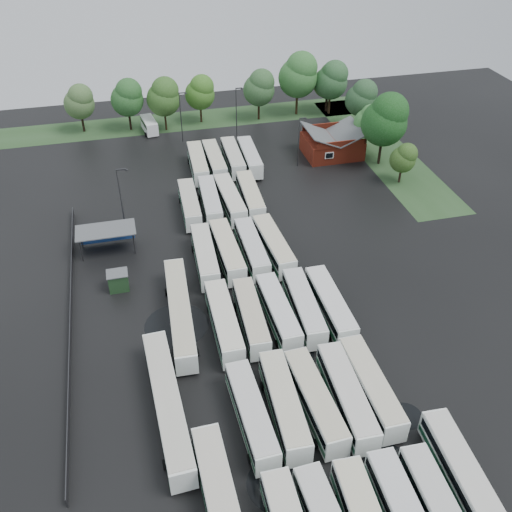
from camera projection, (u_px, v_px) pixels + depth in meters
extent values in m
plane|color=black|center=(264.00, 333.00, 67.62)|extent=(160.00, 160.00, 0.00)
cube|color=maroon|center=(332.00, 146.00, 104.70)|extent=(10.00, 8.00, 3.40)
cube|color=#4C4F51|center=(320.00, 134.00, 102.68)|extent=(5.07, 8.60, 2.19)
cube|color=#4C4F51|center=(346.00, 132.00, 103.64)|extent=(5.07, 8.60, 2.19)
cube|color=maroon|center=(341.00, 144.00, 100.27)|extent=(9.00, 0.20, 1.20)
cube|color=silver|center=(329.00, 155.00, 100.97)|extent=(1.60, 0.12, 1.20)
cylinder|color=#2D2D30|center=(81.00, 251.00, 78.23)|extent=(0.16, 0.16, 3.40)
cylinder|color=#2D2D30|center=(134.00, 244.00, 79.62)|extent=(0.16, 0.16, 3.40)
cylinder|color=#2D2D30|center=(81.00, 238.00, 80.73)|extent=(0.16, 0.16, 3.40)
cylinder|color=#2D2D30|center=(132.00, 231.00, 82.12)|extent=(0.16, 0.16, 3.40)
cube|color=#4C4F51|center=(105.00, 230.00, 79.11)|extent=(8.20, 4.20, 0.15)
cube|color=navy|center=(107.00, 234.00, 81.72)|extent=(7.60, 0.08, 2.60)
cube|color=#18371A|center=(118.00, 281.00, 73.60)|extent=(2.50, 2.00, 2.50)
cube|color=#4C4F51|center=(117.00, 273.00, 72.83)|extent=(2.70, 2.20, 0.12)
cube|color=#254320|center=(195.00, 120.00, 118.66)|extent=(80.00, 10.00, 0.01)
cube|color=#254320|center=(381.00, 149.00, 107.63)|extent=(10.00, 50.00, 0.01)
cube|color=#2D2D30|center=(71.00, 316.00, 69.23)|extent=(0.10, 50.00, 1.20)
cylinder|color=black|center=(280.00, 510.00, 49.41)|extent=(2.59, 0.97, 0.97)
cylinder|color=black|center=(315.00, 503.00, 49.96)|extent=(2.51, 0.95, 0.95)
cylinder|color=black|center=(349.00, 499.00, 50.25)|extent=(2.62, 0.99, 0.99)
cylinder|color=black|center=(384.00, 489.00, 50.98)|extent=(2.60, 0.98, 0.98)
cube|color=black|center=(442.00, 511.00, 47.33)|extent=(2.95, 11.54, 0.88)
cube|color=#B7B6B1|center=(444.00, 505.00, 46.81)|extent=(2.79, 11.65, 0.12)
cylinder|color=black|center=(417.00, 483.00, 51.45)|extent=(2.54, 0.95, 0.95)
cube|color=white|center=(251.00, 415.00, 55.90)|extent=(2.88, 12.04, 2.74)
cube|color=black|center=(251.00, 411.00, 55.58)|extent=(2.93, 11.56, 0.88)
cube|color=#164027|center=(251.00, 418.00, 56.26)|extent=(2.92, 11.80, 0.60)
cube|color=beige|center=(251.00, 405.00, 55.06)|extent=(2.77, 11.68, 0.12)
cylinder|color=black|center=(261.00, 456.00, 53.72)|extent=(2.54, 0.96, 0.96)
cylinder|color=black|center=(243.00, 394.00, 59.71)|extent=(2.54, 0.96, 0.96)
cube|color=white|center=(284.00, 405.00, 56.80)|extent=(3.08, 12.47, 2.84)
cube|color=black|center=(284.00, 401.00, 56.46)|extent=(3.12, 11.98, 0.91)
cube|color=#1A4B2F|center=(284.00, 409.00, 57.17)|extent=(3.12, 12.22, 0.62)
cube|color=beige|center=(284.00, 395.00, 55.92)|extent=(2.96, 12.09, 0.12)
cylinder|color=black|center=(295.00, 447.00, 54.54)|extent=(2.63, 0.99, 0.99)
cylinder|color=black|center=(273.00, 384.00, 60.73)|extent=(2.63, 0.99, 0.99)
cube|color=white|center=(315.00, 400.00, 57.27)|extent=(3.11, 12.22, 2.78)
cube|color=black|center=(315.00, 397.00, 56.94)|extent=(3.14, 11.74, 0.89)
cube|color=#234C34|center=(314.00, 404.00, 57.63)|extent=(3.15, 11.98, 0.61)
cube|color=#BBB498|center=(316.00, 391.00, 56.41)|extent=(2.99, 11.86, 0.12)
cylinder|color=black|center=(327.00, 441.00, 55.06)|extent=(2.57, 0.97, 0.97)
cylinder|color=black|center=(302.00, 381.00, 61.12)|extent=(2.57, 0.97, 0.97)
cube|color=white|center=(347.00, 396.00, 57.70)|extent=(3.00, 12.48, 2.84)
cube|color=black|center=(347.00, 392.00, 57.36)|extent=(3.04, 11.99, 0.91)
cube|color=#164D30|center=(346.00, 400.00, 58.07)|extent=(3.04, 12.23, 0.63)
cube|color=beige|center=(348.00, 386.00, 56.83)|extent=(2.88, 12.11, 0.12)
cylinder|color=black|center=(360.00, 437.00, 55.44)|extent=(2.64, 0.99, 0.99)
cylinder|color=black|center=(332.00, 376.00, 61.65)|extent=(2.64, 0.99, 0.99)
cube|color=white|center=(371.00, 387.00, 58.68)|extent=(2.59, 12.26, 2.81)
cube|color=black|center=(371.00, 383.00, 58.35)|extent=(2.65, 11.77, 0.90)
cube|color=#164C2F|center=(370.00, 391.00, 59.05)|extent=(2.64, 12.01, 0.62)
cube|color=beige|center=(372.00, 377.00, 57.82)|extent=(2.49, 11.89, 0.12)
cylinder|color=black|center=(384.00, 426.00, 56.45)|extent=(2.60, 0.98, 0.98)
cylinder|color=black|center=(355.00, 368.00, 62.58)|extent=(2.60, 0.98, 0.98)
cube|color=white|center=(224.00, 322.00, 66.48)|extent=(2.72, 12.44, 2.84)
cube|color=black|center=(224.00, 318.00, 66.14)|extent=(2.78, 11.94, 0.91)
cube|color=#1D4D35|center=(224.00, 326.00, 66.85)|extent=(2.77, 12.19, 0.63)
cube|color=beige|center=(223.00, 313.00, 65.60)|extent=(2.62, 12.06, 0.12)
cylinder|color=black|center=(231.00, 355.00, 64.22)|extent=(2.64, 0.99, 0.99)
cylinder|color=black|center=(218.00, 309.00, 70.42)|extent=(2.64, 0.99, 0.99)
cube|color=white|center=(251.00, 317.00, 67.29)|extent=(2.93, 11.82, 2.69)
cube|color=black|center=(251.00, 314.00, 66.97)|extent=(2.97, 11.36, 0.86)
cube|color=#163D29|center=(251.00, 321.00, 67.64)|extent=(2.97, 11.59, 0.59)
cube|color=#B8AE95|center=(251.00, 308.00, 66.46)|extent=(2.82, 11.47, 0.12)
cylinder|color=black|center=(259.00, 347.00, 65.15)|extent=(2.49, 0.94, 0.94)
cylinder|color=black|center=(244.00, 305.00, 71.02)|extent=(2.49, 0.94, 0.94)
cube|color=white|center=(278.00, 312.00, 68.02)|extent=(2.68, 11.87, 2.71)
cube|color=black|center=(278.00, 308.00, 67.70)|extent=(2.73, 11.40, 0.87)
cube|color=#154A2F|center=(278.00, 316.00, 68.38)|extent=(2.73, 11.64, 0.60)
cube|color=silver|center=(278.00, 303.00, 67.19)|extent=(2.58, 11.52, 0.12)
cylinder|color=black|center=(287.00, 342.00, 65.87)|extent=(2.51, 0.95, 0.95)
cylinder|color=black|center=(270.00, 300.00, 71.79)|extent=(2.51, 0.95, 0.95)
cube|color=white|center=(304.00, 307.00, 68.66)|extent=(3.06, 12.16, 2.76)
cube|color=black|center=(304.00, 304.00, 68.33)|extent=(3.10, 11.68, 0.88)
cube|color=#154E2E|center=(304.00, 311.00, 69.02)|extent=(3.10, 11.92, 0.61)
cube|color=silver|center=(304.00, 298.00, 67.81)|extent=(2.95, 11.79, 0.12)
cylinder|color=black|center=(313.00, 337.00, 66.46)|extent=(2.56, 0.96, 0.96)
cylinder|color=black|center=(294.00, 296.00, 72.49)|extent=(2.56, 0.96, 0.96)
cube|color=white|center=(330.00, 305.00, 68.93)|extent=(2.56, 12.20, 2.79)
cube|color=black|center=(330.00, 302.00, 68.60)|extent=(2.62, 11.71, 0.89)
cube|color=#114728|center=(330.00, 309.00, 69.29)|extent=(2.61, 11.95, 0.61)
cube|color=silver|center=(331.00, 296.00, 68.07)|extent=(2.46, 11.83, 0.12)
cylinder|color=black|center=(341.00, 335.00, 66.71)|extent=(2.59, 0.98, 0.98)
cylinder|color=black|center=(319.00, 294.00, 72.81)|extent=(2.59, 0.98, 0.98)
cube|color=white|center=(205.00, 256.00, 77.02)|extent=(3.03, 12.18, 2.77)
cube|color=black|center=(205.00, 253.00, 76.70)|extent=(3.07, 11.70, 0.89)
cube|color=#17422A|center=(205.00, 260.00, 77.39)|extent=(3.07, 11.94, 0.61)
cube|color=beige|center=(204.00, 247.00, 76.17)|extent=(2.91, 11.81, 0.12)
cylinder|color=black|center=(210.00, 281.00, 74.82)|extent=(2.57, 0.97, 0.97)
cylinder|color=black|center=(201.00, 248.00, 80.87)|extent=(2.57, 0.97, 0.97)
cube|color=white|center=(227.00, 251.00, 77.86)|extent=(2.79, 12.38, 2.83)
cube|color=black|center=(227.00, 248.00, 77.52)|extent=(2.85, 11.89, 0.90)
cube|color=#1B3E29|center=(227.00, 255.00, 78.23)|extent=(2.84, 12.14, 0.62)
cube|color=beige|center=(227.00, 242.00, 76.99)|extent=(2.69, 12.01, 0.12)
cylinder|color=black|center=(234.00, 277.00, 75.61)|extent=(2.62, 0.99, 0.99)
cylinder|color=black|center=(222.00, 243.00, 81.78)|extent=(2.62, 0.99, 0.99)
cube|color=white|center=(252.00, 249.00, 78.42)|extent=(2.55, 11.91, 2.73)
cube|color=black|center=(252.00, 246.00, 78.10)|extent=(2.60, 11.44, 0.87)
cube|color=#12502E|center=(252.00, 252.00, 78.78)|extent=(2.60, 11.68, 0.60)
cube|color=beige|center=(252.00, 240.00, 77.58)|extent=(2.45, 11.56, 0.12)
cylinder|color=black|center=(258.00, 273.00, 76.25)|extent=(2.53, 0.95, 0.95)
cylinder|color=black|center=(246.00, 242.00, 82.21)|extent=(2.53, 0.95, 0.95)
cube|color=white|center=(274.00, 246.00, 78.95)|extent=(3.17, 12.35, 2.80)
cube|color=black|center=(274.00, 242.00, 78.61)|extent=(3.20, 11.86, 0.90)
cube|color=#17482C|center=(273.00, 249.00, 79.31)|extent=(3.21, 12.11, 0.62)
cube|color=beige|center=(274.00, 237.00, 78.09)|extent=(3.05, 11.98, 0.12)
cylinder|color=black|center=(281.00, 270.00, 76.72)|extent=(2.60, 0.98, 0.98)
cylinder|color=black|center=(266.00, 238.00, 82.84)|extent=(2.60, 0.98, 0.98)
cube|color=white|center=(190.00, 204.00, 87.97)|extent=(2.84, 11.79, 2.68)
cube|color=black|center=(189.00, 201.00, 87.65)|extent=(2.88, 11.32, 0.86)
cube|color=#124B2C|center=(190.00, 208.00, 88.32)|extent=(2.88, 11.56, 0.59)
cube|color=#B7B2A1|center=(189.00, 196.00, 87.15)|extent=(2.73, 11.43, 0.12)
cylinder|color=black|center=(194.00, 224.00, 85.84)|extent=(2.49, 0.94, 0.94)
cylinder|color=black|center=(187.00, 200.00, 91.70)|extent=(2.49, 0.94, 0.94)
cube|color=white|center=(210.00, 201.00, 88.68)|extent=(3.07, 11.99, 2.72)
cube|color=black|center=(210.00, 198.00, 88.35)|extent=(3.11, 11.52, 0.87)
cube|color=#1F4B35|center=(210.00, 204.00, 89.03)|extent=(3.11, 11.75, 0.60)
cube|color=#BBBBBB|center=(210.00, 193.00, 87.84)|extent=(2.95, 11.63, 0.12)
cylinder|color=black|center=(215.00, 221.00, 86.51)|extent=(2.52, 0.95, 0.95)
cylinder|color=black|center=(206.00, 197.00, 92.45)|extent=(2.52, 0.95, 0.95)
cube|color=white|center=(230.00, 200.00, 88.92)|extent=(2.93, 12.32, 2.81)
cube|color=black|center=(230.00, 197.00, 88.59)|extent=(2.97, 11.84, 0.90)
cube|color=#183E2B|center=(230.00, 203.00, 89.29)|extent=(2.97, 12.08, 0.62)
cube|color=beige|center=(230.00, 192.00, 88.06)|extent=(2.81, 11.95, 0.12)
cylinder|color=black|center=(235.00, 221.00, 86.69)|extent=(2.60, 0.98, 0.98)
cylinder|color=black|center=(225.00, 195.00, 92.82)|extent=(2.60, 0.98, 0.98)
cube|color=white|center=(250.00, 196.00, 89.78)|extent=(3.05, 12.22, 2.78)
cube|color=black|center=(250.00, 193.00, 89.45)|extent=(3.09, 11.74, 0.89)
cube|color=#1E422E|center=(250.00, 200.00, 90.14)|extent=(3.09, 11.98, 0.61)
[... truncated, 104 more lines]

